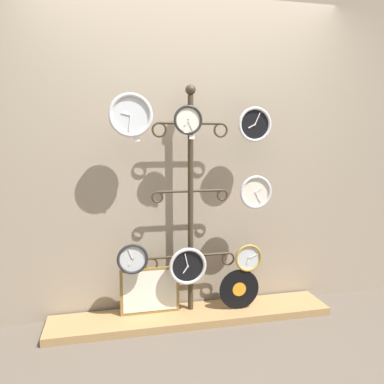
% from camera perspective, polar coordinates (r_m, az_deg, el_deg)
% --- Properties ---
extents(ground_plane, '(12.00, 12.00, 0.00)m').
position_cam_1_polar(ground_plane, '(2.81, 1.74, -21.91)').
color(ground_plane, brown).
extents(shop_wall, '(4.40, 0.04, 2.80)m').
position_cam_1_polar(shop_wall, '(3.00, -0.89, 7.91)').
color(shop_wall, gray).
rests_on(shop_wall, ground_plane).
extents(low_shelf, '(2.20, 0.36, 0.06)m').
position_cam_1_polar(low_shelf, '(3.10, 0.04, -18.30)').
color(low_shelf, '#9E7A4C').
rests_on(low_shelf, ground_plane).
extents(display_stand, '(0.73, 0.41, 1.81)m').
position_cam_1_polar(display_stand, '(2.95, -0.22, -7.73)').
color(display_stand, '#382D1E').
rests_on(display_stand, ground_plane).
extents(clock_top_left, '(0.31, 0.04, 0.31)m').
position_cam_1_polar(clock_top_left, '(2.68, -9.33, 11.47)').
color(clock_top_left, silver).
extents(clock_top_center, '(0.21, 0.04, 0.21)m').
position_cam_1_polar(clock_top_center, '(2.75, -0.62, 10.91)').
color(clock_top_center, silver).
extents(clock_top_right, '(0.27, 0.04, 0.27)m').
position_cam_1_polar(clock_top_right, '(2.91, 9.52, 10.11)').
color(clock_top_right, black).
extents(clock_middle_right, '(0.26, 0.04, 0.26)m').
position_cam_1_polar(clock_middle_right, '(2.91, 9.66, -0.02)').
color(clock_middle_right, silver).
extents(clock_bottom_left, '(0.23, 0.04, 0.23)m').
position_cam_1_polar(clock_bottom_left, '(2.82, -9.04, -10.03)').
color(clock_bottom_left, silver).
extents(clock_bottom_center, '(0.29, 0.04, 0.29)m').
position_cam_1_polar(clock_bottom_center, '(2.90, -0.66, -11.22)').
color(clock_bottom_center, black).
extents(clock_bottom_right, '(0.22, 0.04, 0.22)m').
position_cam_1_polar(clock_bottom_right, '(3.04, 8.59, -9.89)').
color(clock_bottom_right, silver).
extents(vinyl_record, '(0.33, 0.01, 0.33)m').
position_cam_1_polar(vinyl_record, '(3.09, 7.20, -14.48)').
color(vinyl_record, black).
rests_on(vinyl_record, low_shelf).
extents(picture_frame, '(0.46, 0.02, 0.37)m').
position_cam_1_polar(picture_frame, '(3.01, -6.42, -14.72)').
color(picture_frame, olive).
rests_on(picture_frame, low_shelf).
extents(price_tag_upper, '(0.04, 0.00, 0.03)m').
position_cam_1_polar(price_tag_upper, '(2.68, -8.34, 7.94)').
color(price_tag_upper, white).
extents(price_tag_mid, '(0.04, 0.00, 0.03)m').
position_cam_1_polar(price_tag_mid, '(2.75, -0.01, 8.36)').
color(price_tag_mid, white).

